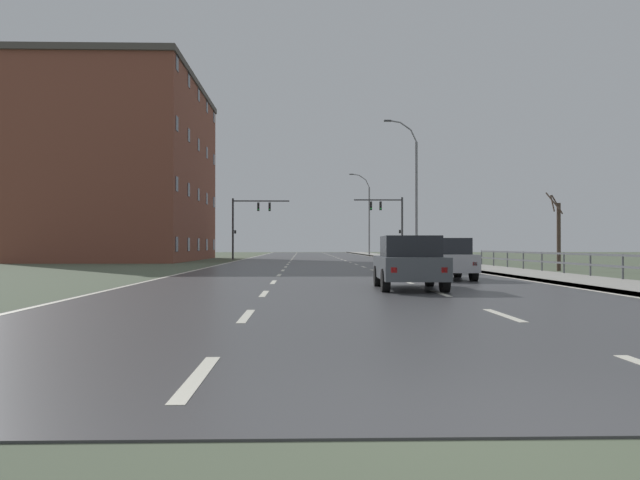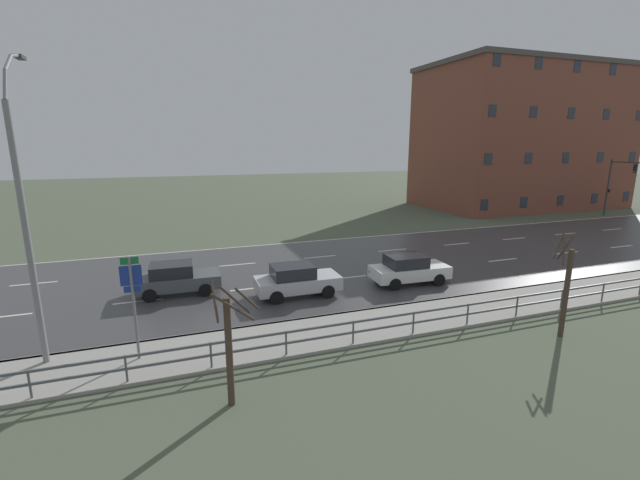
% 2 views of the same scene
% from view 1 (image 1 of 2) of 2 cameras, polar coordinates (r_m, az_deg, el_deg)
% --- Properties ---
extents(ground_plane, '(160.00, 160.00, 0.12)m').
position_cam_1_polar(ground_plane, '(52.28, -0.10, -1.99)').
color(ground_plane, '#4C5642').
extents(road_asphalt_strip, '(14.00, 120.00, 0.03)m').
position_cam_1_polar(road_asphalt_strip, '(64.27, -0.37, -1.65)').
color(road_asphalt_strip, '#3D3D3F').
rests_on(road_asphalt_strip, ground).
extents(sidewalk_right, '(3.00, 120.00, 0.12)m').
position_cam_1_polar(sidewalk_right, '(65.00, 7.08, -1.59)').
color(sidewalk_right, gray).
rests_on(sidewalk_right, ground).
extents(guardrail, '(0.07, 30.57, 1.00)m').
position_cam_1_polar(guardrail, '(27.21, 22.71, -1.69)').
color(guardrail, '#515459').
rests_on(guardrail, ground).
extents(street_lamp_midground, '(2.65, 0.24, 11.18)m').
position_cam_1_polar(street_lamp_midground, '(51.30, 8.31, 4.16)').
color(street_lamp_midground, slate).
rests_on(street_lamp_midground, ground).
extents(street_lamp_distant, '(2.77, 0.24, 10.96)m').
position_cam_1_polar(street_lamp_distant, '(86.78, 4.24, 2.16)').
color(street_lamp_distant, slate).
rests_on(street_lamp_distant, ground).
extents(traffic_signal_right, '(4.56, 0.36, 5.78)m').
position_cam_1_polar(traffic_signal_right, '(60.19, 6.20, 2.04)').
color(traffic_signal_right, '#38383A').
rests_on(traffic_signal_right, ground).
extents(traffic_signal_left, '(5.41, 0.36, 5.78)m').
position_cam_1_polar(traffic_signal_left, '(61.48, -6.41, 2.03)').
color(traffic_signal_left, '#38383A').
rests_on(traffic_signal_left, ground).
extents(car_far_right, '(1.88, 4.12, 1.57)m').
position_cam_1_polar(car_far_right, '(24.95, 10.89, -1.61)').
color(car_far_right, '#B7B7BC').
rests_on(car_far_right, ground).
extents(car_mid_centre, '(1.99, 4.18, 1.57)m').
position_cam_1_polar(car_mid_centre, '(31.02, 8.86, -1.40)').
color(car_mid_centre, silver).
rests_on(car_mid_centre, ground).
extents(car_near_right, '(1.94, 4.15, 1.57)m').
position_cam_1_polar(car_near_right, '(19.08, 7.86, -1.95)').
color(car_near_right, '#474C51').
rests_on(car_near_right, ground).
extents(brick_building, '(12.87, 22.84, 15.92)m').
position_cam_1_polar(brick_building, '(60.56, -16.59, 5.84)').
color(brick_building, brown).
rests_on(brick_building, ground).
extents(bare_tree_mid, '(0.72, 1.02, 4.04)m').
position_cam_1_polar(bare_tree_mid, '(35.25, 20.24, 0.56)').
color(bare_tree_mid, '#423328').
rests_on(bare_tree_mid, ground).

